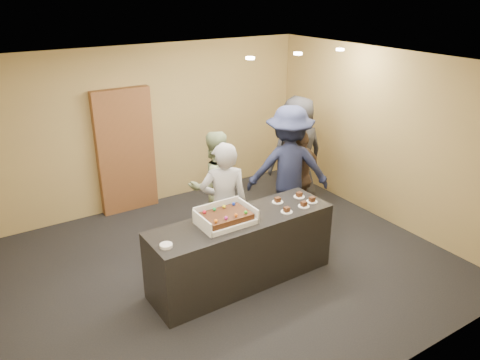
{
  "coord_description": "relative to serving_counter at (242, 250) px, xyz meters",
  "views": [
    {
      "loc": [
        -2.68,
        -4.69,
        3.56
      ],
      "look_at": [
        0.32,
        0.0,
        1.22
      ],
      "focal_mm": 35.0,
      "sensor_mm": 36.0,
      "label": 1
    }
  ],
  "objects": [
    {
      "name": "person_server_grey",
      "position": [
        0.04,
        0.48,
        0.42
      ],
      "size": [
        0.74,
        0.62,
        1.74
      ],
      "primitive_type": "imported",
      "rotation": [
        0.0,
        0.0,
        2.76
      ],
      "color": "#A3A3A8",
      "rests_on": "floor"
    },
    {
      "name": "slice_a",
      "position": [
        0.57,
        -0.16,
        0.47
      ],
      "size": [
        0.15,
        0.15,
        0.07
      ],
      "color": "white",
      "rests_on": "serving_counter"
    },
    {
      "name": "serving_counter",
      "position": [
        0.0,
        0.0,
        0.0
      ],
      "size": [
        2.41,
        0.74,
        0.9
      ],
      "primitive_type": "cube",
      "rotation": [
        0.0,
        0.0,
        0.02
      ],
      "color": "black",
      "rests_on": "floor"
    },
    {
      "name": "slice_d",
      "position": [
        1.0,
        0.11,
        0.47
      ],
      "size": [
        0.15,
        0.15,
        0.07
      ],
      "color": "white",
      "rests_on": "serving_counter"
    },
    {
      "name": "person_brown_extra",
      "position": [
        1.65,
        0.89,
        0.33
      ],
      "size": [
        0.96,
        0.53,
        1.55
      ],
      "primitive_type": "imported",
      "rotation": [
        0.0,
        0.0,
        3.31
      ],
      "color": "brown",
      "rests_on": "floor"
    },
    {
      "name": "person_navy_man",
      "position": [
        1.41,
        0.88,
        0.52
      ],
      "size": [
        1.45,
        1.25,
        1.95
      ],
      "primitive_type": "imported",
      "rotation": [
        0.0,
        0.0,
        2.62
      ],
      "color": "#1D2240",
      "rests_on": "floor"
    },
    {
      "name": "slice_e",
      "position": [
        1.04,
        -0.1,
        0.47
      ],
      "size": [
        0.15,
        0.15,
        0.07
      ],
      "color": "white",
      "rests_on": "serving_counter"
    },
    {
      "name": "slice_b",
      "position": [
        0.65,
        0.14,
        0.47
      ],
      "size": [
        0.15,
        0.15,
        0.07
      ],
      "color": "white",
      "rests_on": "serving_counter"
    },
    {
      "name": "person_dark_suit",
      "position": [
        1.98,
        1.38,
        0.51
      ],
      "size": [
        1.03,
        0.77,
        1.92
      ],
      "primitive_type": "imported",
      "rotation": [
        0.0,
        0.0,
        2.96
      ],
      "color": "#27272C",
      "rests_on": "floor"
    },
    {
      "name": "plate_stack",
      "position": [
        -1.07,
        -0.12,
        0.47
      ],
      "size": [
        0.14,
        0.14,
        0.04
      ],
      "primitive_type": "cylinder",
      "color": "white",
      "rests_on": "serving_counter"
    },
    {
      "name": "slice_c",
      "position": [
        0.86,
        -0.15,
        0.47
      ],
      "size": [
        0.15,
        0.15,
        0.07
      ],
      "color": "white",
      "rests_on": "serving_counter"
    },
    {
      "name": "person_sage_man",
      "position": [
        0.31,
        1.24,
        0.37
      ],
      "size": [
        0.84,
        0.68,
        1.65
      ],
      "primitive_type": "imported",
      "rotation": [
        0.0,
        0.0,
        3.07
      ],
      "color": "#8C9E72",
      "rests_on": "floor"
    },
    {
      "name": "storage_cabinet",
      "position": [
        -0.46,
        2.8,
        0.58
      ],
      "size": [
        0.94,
        0.15,
        2.07
      ],
      "primitive_type": "cube",
      "color": "brown",
      "rests_on": "floor"
    },
    {
      "name": "ceiling_spotlights",
      "position": [
        1.5,
        0.89,
        2.22
      ],
      "size": [
        1.72,
        0.12,
        0.03
      ],
      "color": "#FFEAC6",
      "rests_on": "ceiling"
    },
    {
      "name": "cake_box",
      "position": [
        -0.23,
        0.02,
        0.5
      ],
      "size": [
        0.67,
        0.46,
        0.2
      ],
      "color": "white",
      "rests_on": "serving_counter"
    },
    {
      "name": "sheet_cake",
      "position": [
        -0.23,
        -0.0,
        0.55
      ],
      "size": [
        0.57,
        0.39,
        0.11
      ],
      "color": "#36170C",
      "rests_on": "cake_box"
    },
    {
      "name": "room",
      "position": [
        -0.1,
        0.39,
        0.9
      ],
      "size": [
        6.04,
        6.0,
        2.7
      ],
      "color": "black",
      "rests_on": "ground"
    }
  ]
}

